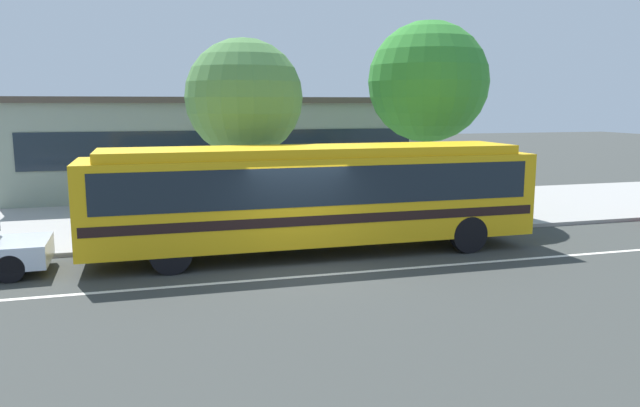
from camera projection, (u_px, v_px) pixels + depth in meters
name	position (u px, v px, depth m)	size (l,w,h in m)	color
ground_plane	(300.00, 267.00, 15.02)	(120.00, 120.00, 0.00)	#383B38
sidewalk_slab	(254.00, 217.00, 21.34)	(60.00, 8.00, 0.12)	#9C9994
lane_stripe_center	(308.00, 276.00, 14.26)	(56.00, 0.16, 0.01)	silver
transit_bus	(315.00, 192.00, 16.20)	(11.88, 2.46, 2.88)	gold
pedestrian_waiting_near_sign	(424.00, 190.00, 20.32)	(0.42, 0.42, 1.74)	#735A51
bus_stop_sign	(392.00, 176.00, 19.01)	(0.08, 0.44, 2.58)	gray
street_tree_near_stop	(244.00, 98.00, 18.70)	(3.60, 3.60, 5.85)	brown
street_tree_mid_block	(428.00, 82.00, 21.46)	(4.23, 4.23, 6.74)	brown
station_building	(219.00, 145.00, 27.82)	(17.57, 7.10, 4.25)	gray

